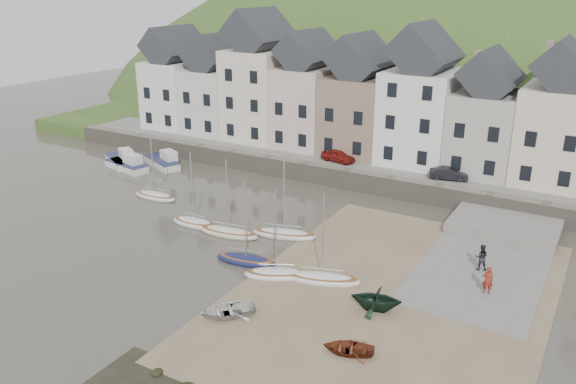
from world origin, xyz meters
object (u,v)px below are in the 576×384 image
Objects in this scene: person_red at (488,280)px; person_dark at (481,257)px; rowboat_red at (348,348)px; car_right at (449,174)px; car_left at (338,156)px; sailboat_0 at (155,196)px; rowboat_green at (376,298)px; rowboat_white at (227,310)px.

person_red is 3.21m from person_dark.
rowboat_red is 0.79× the size of car_right.
car_right is at bearing 166.36° from rowboat_red.
car_left is at bearing -53.54° from person_dark.
sailboat_0 is 3.46× the size of person_dark.
sailboat_0 is 28.57m from person_dark.
sailboat_0 is at bearing -14.38° from person_dark.
car_left reaches higher than rowboat_green.
person_red is at bearing 135.21° from rowboat_red.
sailboat_0 is at bearing -24.04° from person_red.
rowboat_green is at bearing 171.10° from car_right.
sailboat_0 is at bearing -171.74° from rowboat_white.
person_red is at bearing 94.02° from person_dark.
rowboat_red is at bearing 58.05° from person_dark.
car_left is at bearing -171.65° from rowboat_red.
rowboat_white is at bearing -36.42° from sailboat_0.
person_dark is (3.83, 12.86, 0.69)m from rowboat_red.
rowboat_green is at bearing 78.99° from rowboat_white.
rowboat_green is 1.62× the size of person_red.
rowboat_white is 8.77m from rowboat_green.
person_red is (4.89, 9.84, 0.69)m from rowboat_red.
person_red is at bearing 83.75° from rowboat_white.
rowboat_red is at bearing 46.85° from rowboat_white.
sailboat_0 is 25.58m from rowboat_green.
rowboat_white is at bearing 154.76° from car_right.
rowboat_red is at bearing 171.01° from car_right.
car_right is at bearing -81.26° from person_dark.
person_red is 0.53× the size of car_right.
rowboat_green is 7.38m from person_red.
sailboat_0 is 1.96× the size of rowboat_white.
car_right reaches higher than rowboat_green.
car_right is at bearing 170.41° from rowboat_green.
rowboat_green is 0.84× the size of car_left.
car_right is (5.42, 26.53, 1.77)m from rowboat_white.
car_left is at bearing 146.63° from rowboat_white.
car_right is at bearing 31.58° from sailboat_0.
person_red is 0.52× the size of car_left.
car_left is (11.54, 13.87, 1.94)m from sailboat_0.
person_red reaches higher than rowboat_green.
person_dark is 0.52× the size of car_left.
person_red is (5.24, 5.19, 0.19)m from rowboat_green.
rowboat_green is 25.16m from car_left.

